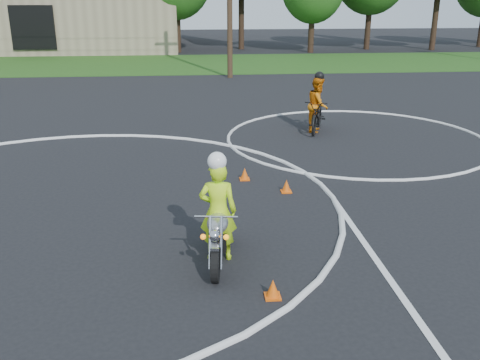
{
  "coord_description": "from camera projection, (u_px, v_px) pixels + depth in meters",
  "views": [
    {
      "loc": [
        2.92,
        -7.88,
        4.36
      ],
      "look_at": [
        3.76,
        1.32,
        1.1
      ],
      "focal_mm": 40.0,
      "sensor_mm": 36.0,
      "label": 1
    }
  ],
  "objects": [
    {
      "name": "course_markings",
      "position": [
        163.0,
        183.0,
        12.87
      ],
      "size": [
        19.05,
        19.05,
        0.12
      ],
      "color": "silver",
      "rests_on": "ground"
    },
    {
      "name": "rider_second_grp",
      "position": [
        318.0,
        111.0,
        17.48
      ],
      "size": [
        1.37,
        2.16,
        1.96
      ],
      "rotation": [
        0.0,
        0.0,
        -0.35
      ],
      "color": "black",
      "rests_on": "ground"
    },
    {
      "name": "rider_primary_grp",
      "position": [
        218.0,
        208.0,
        8.97
      ],
      "size": [
        0.68,
        0.49,
        1.93
      ],
      "rotation": [
        0.0,
        0.0,
        -0.13
      ],
      "color": "#C6FE1A",
      "rests_on": "ground"
    },
    {
      "name": "traffic_cones",
      "position": [
        228.0,
        207.0,
        11.11
      ],
      "size": [
        23.67,
        7.59,
        0.3
      ],
      "color": "#EC580C",
      "rests_on": "ground"
    },
    {
      "name": "grass_strip",
      "position": [
        145.0,
        64.0,
        33.96
      ],
      "size": [
        120.0,
        10.0,
        0.02
      ],
      "primitive_type": "cube",
      "color": "#1E4714",
      "rests_on": "ground"
    },
    {
      "name": "ground",
      "position": [
        16.0,
        278.0,
        8.61
      ],
      "size": [
        120.0,
        120.0,
        0.0
      ],
      "primitive_type": "plane",
      "color": "black",
      "rests_on": "ground"
    },
    {
      "name": "primary_motorcycle",
      "position": [
        219.0,
        235.0,
        8.99
      ],
      "size": [
        0.7,
        1.97,
        1.04
      ],
      "rotation": [
        0.0,
        0.0,
        -0.13
      ],
      "color": "black",
      "rests_on": "ground"
    }
  ]
}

